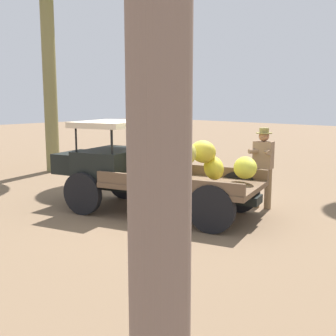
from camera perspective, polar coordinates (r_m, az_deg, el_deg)
The scene contains 4 objects.
ground_plane at distance 9.22m, azimuth -1.58°, elevation -5.71°, with size 60.00×60.00×0.00m, color brown.
truck at distance 9.02m, azimuth -2.69°, elevation 0.19°, with size 4.66×2.67×1.88m.
farmer at distance 9.52m, azimuth 12.30°, elevation 0.66°, with size 0.52×0.48×1.74m.
loose_banana_bunch at distance 10.63m, azimuth 6.31°, elevation -2.88°, with size 0.50×0.39×0.31m, color gold.
Camera 1 is at (-6.09, 6.51, 2.38)m, focal length 46.63 mm.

